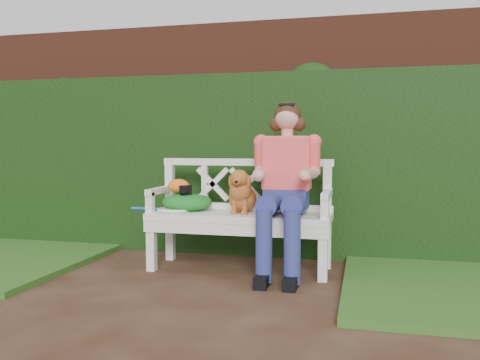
# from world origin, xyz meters

# --- Properties ---
(ground) EXTENTS (60.00, 60.00, 0.00)m
(ground) POSITION_xyz_m (0.00, 0.00, 0.00)
(ground) COLOR #351B10
(brick_wall) EXTENTS (10.00, 0.30, 2.20)m
(brick_wall) POSITION_xyz_m (0.00, 1.90, 1.10)
(brick_wall) COLOR #5D2B1D
(brick_wall) RESTS_ON ground
(ivy_hedge) EXTENTS (10.00, 0.18, 1.70)m
(ivy_hedge) POSITION_xyz_m (0.00, 1.68, 0.85)
(ivy_hedge) COLOR #204216
(ivy_hedge) RESTS_ON ground
(garden_bench) EXTENTS (1.63, 0.73, 0.48)m
(garden_bench) POSITION_xyz_m (0.24, 1.08, 0.24)
(garden_bench) COLOR white
(garden_bench) RESTS_ON ground
(seated_woman) EXTENTS (0.84, 0.93, 1.36)m
(seated_woman) POSITION_xyz_m (0.63, 1.06, 0.68)
(seated_woman) COLOR #D63643
(seated_woman) RESTS_ON ground
(dog) EXTENTS (0.25, 0.34, 0.37)m
(dog) POSITION_xyz_m (0.26, 1.07, 0.66)
(dog) COLOR #935535
(dog) RESTS_ON garden_bench
(tennis_racket) EXTENTS (0.59, 0.36, 0.03)m
(tennis_racket) POSITION_xyz_m (-0.35, 1.03, 0.49)
(tennis_racket) COLOR white
(tennis_racket) RESTS_ON garden_bench
(green_bag) EXTENTS (0.50, 0.42, 0.15)m
(green_bag) POSITION_xyz_m (-0.23, 1.10, 0.55)
(green_bag) COLOR green
(green_bag) RESTS_ON garden_bench
(camera_item) EXTENTS (0.13, 0.11, 0.07)m
(camera_item) POSITION_xyz_m (-0.23, 1.07, 0.66)
(camera_item) COLOR black
(camera_item) RESTS_ON green_bag
(baseball_glove) EXTENTS (0.19, 0.14, 0.12)m
(baseball_glove) POSITION_xyz_m (-0.30, 1.10, 0.69)
(baseball_glove) COLOR orange
(baseball_glove) RESTS_ON green_bag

